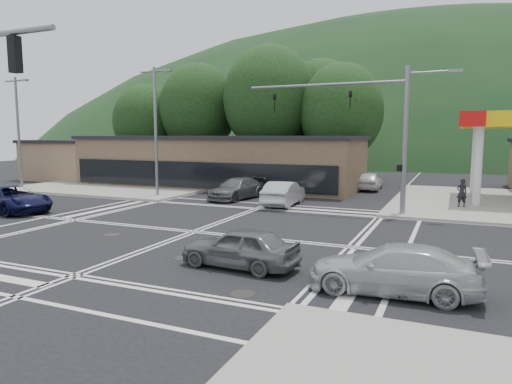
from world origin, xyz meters
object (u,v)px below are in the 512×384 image
at_px(pedestrian, 462,193).
at_px(car_grey_center, 240,247).
at_px(car_queue_b, 370,181).
at_px(car_northbound, 237,189).
at_px(car_blue_west, 11,199).
at_px(car_silver_east, 393,269).
at_px(car_queue_a, 284,193).

bearing_deg(pedestrian, car_grey_center, 46.26).
xyz_separation_m(car_queue_b, car_northbound, (-7.46, -8.98, -0.01)).
relative_size(car_blue_west, car_silver_east, 1.15).
height_order(car_grey_center, car_queue_a, car_queue_a).
distance_m(car_grey_center, pedestrian, 17.41).
height_order(car_queue_b, pedestrian, pedestrian).
xyz_separation_m(car_grey_center, car_queue_a, (-3.33, 13.21, 0.08)).
distance_m(car_silver_east, car_queue_b, 24.60).
bearing_deg(car_queue_b, car_queue_a, 68.50).
xyz_separation_m(car_grey_center, pedestrian, (6.83, 16.01, 0.30)).
height_order(car_blue_west, car_silver_east, car_blue_west).
height_order(car_queue_a, car_queue_b, car_queue_a).
bearing_deg(pedestrian, car_northbound, -15.03).
relative_size(car_grey_center, car_queue_b, 0.94).
height_order(car_blue_west, car_northbound, car_blue_west).
bearing_deg(pedestrian, car_silver_east, 62.93).
relative_size(car_queue_b, car_northbound, 0.86).
distance_m(car_grey_center, car_northbound, 16.33).
bearing_deg(car_grey_center, car_queue_b, -176.90).
bearing_deg(car_queue_a, car_silver_east, 117.58).
relative_size(car_blue_west, car_queue_b, 1.27).
relative_size(car_northbound, pedestrian, 2.98).
height_order(car_queue_b, car_northbound, car_queue_b).
relative_size(car_grey_center, pedestrian, 2.39).
height_order(car_grey_center, pedestrian, pedestrian).
height_order(car_grey_center, car_silver_east, car_silver_east).
height_order(car_silver_east, car_queue_b, car_queue_b).
bearing_deg(car_silver_east, car_northbound, -143.71).
relative_size(car_queue_a, pedestrian, 2.77).
distance_m(car_grey_center, car_queue_b, 23.61).
height_order(car_grey_center, car_queue_b, car_queue_b).
bearing_deg(car_northbound, car_queue_a, -10.28).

